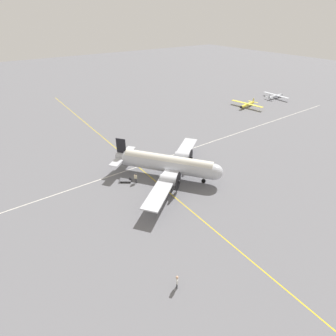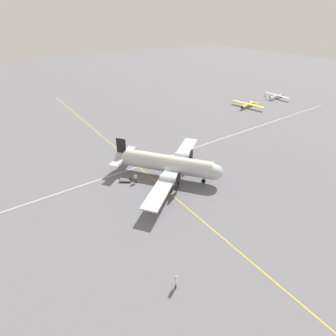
% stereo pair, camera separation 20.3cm
% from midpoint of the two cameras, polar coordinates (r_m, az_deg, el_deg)
% --- Properties ---
extents(ground_plane, '(300.00, 300.00, 0.00)m').
position_cam_midpoint_polar(ground_plane, '(44.62, 0.13, -1.87)').
color(ground_plane, slate).
extents(apron_line_eastwest, '(120.00, 0.16, 0.01)m').
position_cam_midpoint_polar(apron_line_eastwest, '(43.45, -2.59, -2.90)').
color(apron_line_eastwest, gold).
rests_on(apron_line_eastwest, ground_plane).
extents(apron_line_northsouth, '(0.16, 120.00, 0.01)m').
position_cam_midpoint_polar(apron_line_northsouth, '(48.80, -3.82, 1.18)').
color(apron_line_northsouth, silver).
rests_on(apron_line_northsouth, ground_plane).
extents(airliner_main, '(18.32, 20.21, 5.86)m').
position_cam_midpoint_polar(airliner_main, '(43.18, 0.68, 0.88)').
color(airliner_main, silver).
rests_on(airliner_main, ground_plane).
extents(crew_foreground, '(0.52, 0.38, 1.74)m').
position_cam_midpoint_polar(crew_foreground, '(28.47, 1.95, -23.33)').
color(crew_foreground, '#2D2D33').
rests_on(crew_foreground, ground_plane).
extents(passenger_boarding, '(0.51, 0.40, 1.74)m').
position_cam_midpoint_polar(passenger_boarding, '(42.79, -6.94, -1.96)').
color(passenger_boarding, '#2D2D33').
rests_on(passenger_boarding, ground_plane).
extents(suitcase_near_door, '(0.49, 0.18, 0.61)m').
position_cam_midpoint_polar(suitcase_near_door, '(43.78, -8.03, -2.47)').
color(suitcase_near_door, '#232328').
rests_on(suitcase_near_door, ground_plane).
extents(baggage_cart, '(1.98, 2.16, 0.56)m').
position_cam_midpoint_polar(baggage_cart, '(43.82, -9.08, -2.55)').
color(baggage_cart, '#56565B').
rests_on(baggage_cart, ground_plane).
extents(light_aircraft_distant, '(9.19, 6.79, 1.81)m').
position_cam_midpoint_polar(light_aircraft_distant, '(94.08, 22.63, 14.25)').
color(light_aircraft_distant, '#B7BCC6').
rests_on(light_aircraft_distant, ground_plane).
extents(light_aircraft_taxiing, '(10.02, 7.53, 1.94)m').
position_cam_midpoint_polar(light_aircraft_taxiing, '(81.93, 17.06, 13.04)').
color(light_aircraft_taxiing, yellow).
rests_on(light_aircraft_taxiing, ground_plane).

